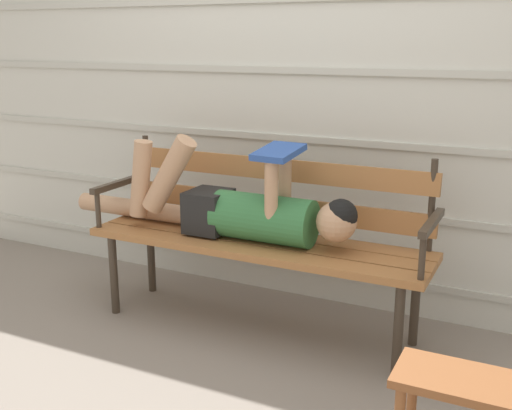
# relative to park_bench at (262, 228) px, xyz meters

# --- Properties ---
(ground_plane) EXTENTS (12.00, 12.00, 0.00)m
(ground_plane) POSITION_rel_park_bench_xyz_m (0.00, -0.22, -0.52)
(ground_plane) COLOR gray
(house_siding) EXTENTS (5.28, 0.08, 2.56)m
(house_siding) POSITION_rel_park_bench_xyz_m (0.00, 0.46, 0.76)
(house_siding) COLOR beige
(house_siding) RESTS_ON ground
(park_bench) EXTENTS (1.74, 0.45, 0.92)m
(park_bench) POSITION_rel_park_bench_xyz_m (0.00, 0.00, 0.00)
(park_bench) COLOR #9E6638
(park_bench) RESTS_ON ground
(reclining_person) EXTENTS (1.65, 0.26, 0.51)m
(reclining_person) POSITION_rel_park_bench_xyz_m (-0.10, -0.07, 0.11)
(reclining_person) COLOR #33703D
(footstool) EXTENTS (0.42, 0.25, 0.37)m
(footstool) POSITION_rel_park_bench_xyz_m (1.09, -0.77, -0.23)
(footstool) COLOR brown
(footstool) RESTS_ON ground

